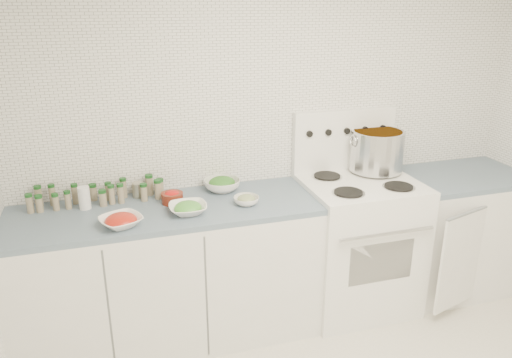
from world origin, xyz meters
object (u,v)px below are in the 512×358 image
object	(u,v)px
stove	(357,240)
stock_pot	(377,149)
bowl_tomato	(121,221)
bowl_snowpea	(188,208)

from	to	relation	value
stove	stock_pot	bearing A→B (deg)	39.29
stove	bowl_tomato	size ratio (longest dim) A/B	4.65
stock_pot	bowl_snowpea	bearing A→B (deg)	-169.14
bowl_tomato	bowl_snowpea	distance (m)	0.39
stove	bowl_tomato	world-z (taller)	stove
stock_pot	bowl_snowpea	world-z (taller)	stock_pot
bowl_tomato	bowl_snowpea	size ratio (longest dim) A/B	1.28
bowl_tomato	bowl_snowpea	world-z (taller)	same
stock_pot	bowl_snowpea	distance (m)	1.41
stove	bowl_tomato	distance (m)	1.63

